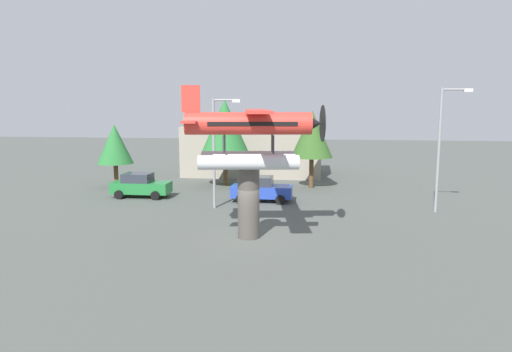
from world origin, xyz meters
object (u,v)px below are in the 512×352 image
at_px(floatplane_monument, 251,133).
at_px(tree_center_back, 312,134).
at_px(tree_east, 225,130).
at_px(streetlight_primary, 217,144).
at_px(tree_west, 115,144).
at_px(car_near_green, 140,185).
at_px(storefront_building, 254,150).
at_px(display_pedestal, 249,203).
at_px(car_mid_blue, 261,189).
at_px(streetlight_secondary, 443,141).

height_order(floatplane_monument, tree_center_back, floatplane_monument).
bearing_deg(tree_center_back, tree_east, 177.92).
relative_size(streetlight_primary, tree_west, 1.37).
height_order(floatplane_monument, tree_west, floatplane_monument).
distance_m(car_near_green, tree_west, 5.89).
bearing_deg(tree_west, streetlight_primary, -34.42).
relative_size(storefront_building, tree_center_back, 2.07).
distance_m(display_pedestal, car_near_green, 13.37).
bearing_deg(car_near_green, car_mid_blue, -2.85).
relative_size(tree_west, tree_center_back, 0.83).
distance_m(car_near_green, tree_center_back, 13.95).
height_order(display_pedestal, storefront_building, storefront_building).
relative_size(tree_west, tree_east, 0.72).
bearing_deg(streetlight_primary, streetlight_secondary, 2.14).
xyz_separation_m(car_near_green, tree_center_back, (12.32, 5.55, 3.46)).
bearing_deg(storefront_building, tree_west, -140.07).
height_order(storefront_building, tree_west, tree_west).
relative_size(floatplane_monument, car_near_green, 2.49).
bearing_deg(tree_west, car_near_green, -47.70).
distance_m(car_near_green, streetlight_secondary, 20.82).
bearing_deg(tree_west, streetlight_secondary, -14.63).
distance_m(floatplane_monument, storefront_building, 22.35).
xyz_separation_m(floatplane_monument, streetlight_secondary, (10.92, 7.18, -0.81)).
bearing_deg(streetlight_primary, car_near_green, 155.58).
xyz_separation_m(car_mid_blue, tree_center_back, (3.42, 6.00, 3.46)).
distance_m(car_mid_blue, storefront_building, 13.16).
bearing_deg(car_near_green, tree_center_back, 24.26).
height_order(storefront_building, tree_east, tree_east).
xyz_separation_m(storefront_building, tree_west, (-10.23, -8.56, 1.19)).
height_order(car_near_green, storefront_building, storefront_building).
height_order(streetlight_primary, tree_west, streetlight_primary).
bearing_deg(streetlight_secondary, car_near_green, 173.41).
height_order(display_pedestal, tree_center_back, tree_center_back).
distance_m(streetlight_secondary, tree_east, 17.24).
distance_m(storefront_building, tree_center_back, 9.13).
distance_m(display_pedestal, streetlight_secondary, 13.45).
bearing_deg(display_pedestal, streetlight_primary, 114.10).
xyz_separation_m(floatplane_monument, tree_west, (-12.99, 13.42, -1.77)).
height_order(floatplane_monument, car_mid_blue, floatplane_monument).
bearing_deg(car_mid_blue, storefront_building, 99.71).
bearing_deg(display_pedestal, car_mid_blue, 92.68).
distance_m(car_near_green, car_mid_blue, 8.91).
relative_size(display_pedestal, streetlight_secondary, 0.47).
bearing_deg(car_mid_blue, tree_east, 120.67).
bearing_deg(streetlight_primary, tree_center_back, 54.64).
bearing_deg(tree_east, display_pedestal, -74.93).
bearing_deg(storefront_building, car_near_green, -118.24).
distance_m(car_near_green, tree_east, 8.63).
relative_size(tree_east, tree_center_back, 1.15).
xyz_separation_m(car_mid_blue, streetlight_secondary, (11.47, -1.91, 3.60)).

